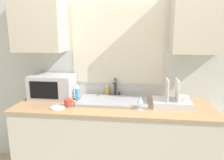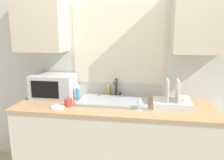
{
  "view_description": "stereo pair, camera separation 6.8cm",
  "coord_description": "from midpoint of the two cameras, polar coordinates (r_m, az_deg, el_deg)",
  "views": [
    {
      "loc": [
        0.25,
        -1.91,
        1.7
      ],
      "look_at": [
        -0.02,
        0.3,
        1.2
      ],
      "focal_mm": 35.0,
      "sensor_mm": 36.0,
      "label": 1
    },
    {
      "loc": [
        0.32,
        -1.9,
        1.7
      ],
      "look_at": [
        -0.02,
        0.3,
        1.2
      ],
      "focal_mm": 35.0,
      "sensor_mm": 36.0,
      "label": 2
    }
  ],
  "objects": [
    {
      "name": "countertop",
      "position": [
        2.58,
        -0.34,
        -16.09
      ],
      "size": [
        2.13,
        0.69,
        0.92
      ],
      "color": "beige",
      "rests_on": "ground_plane"
    },
    {
      "name": "mug_near_sink",
      "position": [
        2.37,
        -12.19,
        -5.88
      ],
      "size": [
        0.11,
        0.08,
        0.08
      ],
      "color": "#A53833",
      "rests_on": "countertop"
    },
    {
      "name": "dish_rack",
      "position": [
        2.39,
        14.74,
        -5.34
      ],
      "size": [
        0.39,
        0.28,
        0.29
      ],
      "color": "silver",
      "rests_on": "countertop"
    },
    {
      "name": "sink_basin",
      "position": [
        2.45,
        -0.53,
        -5.58
      ],
      "size": [
        0.76,
        0.4,
        0.03
      ],
      "color": "#9EA0A5",
      "rests_on": "countertop"
    },
    {
      "name": "wine_glass",
      "position": [
        2.21,
        6.5,
        -5.3
      ],
      "size": [
        0.06,
        0.06,
        0.14
      ],
      "color": "silver",
      "rests_on": "countertop"
    },
    {
      "name": "small_plate",
      "position": [
        2.36,
        -14.84,
        -6.97
      ],
      "size": [
        0.15,
        0.15,
        0.01
      ],
      "color": "white",
      "rests_on": "countertop"
    },
    {
      "name": "soap_bottle",
      "position": [
        2.67,
        -1.95,
        -2.9
      ],
      "size": [
        0.05,
        0.05,
        0.15
      ],
      "color": "gold",
      "rests_on": "countertop"
    },
    {
      "name": "faucet",
      "position": [
        2.6,
        0.13,
        -1.67
      ],
      "size": [
        0.08,
        0.19,
        0.22
      ],
      "color": "#333338",
      "rests_on": "countertop"
    },
    {
      "name": "wall_back",
      "position": [
        2.6,
        0.54,
        6.17
      ],
      "size": [
        6.0,
        0.38,
        2.6
      ],
      "color": "silver",
      "rests_on": "ground_plane"
    },
    {
      "name": "spray_bottle",
      "position": [
        2.56,
        -9.74,
        -3.15
      ],
      "size": [
        0.06,
        0.06,
        0.19
      ],
      "color": "#4C99D8",
      "rests_on": "countertop"
    },
    {
      "name": "microwave",
      "position": [
        2.68,
        -15.94,
        -1.68
      ],
      "size": [
        0.5,
        0.33,
        0.28
      ],
      "color": "#B2B2B7",
      "rests_on": "countertop"
    }
  ]
}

